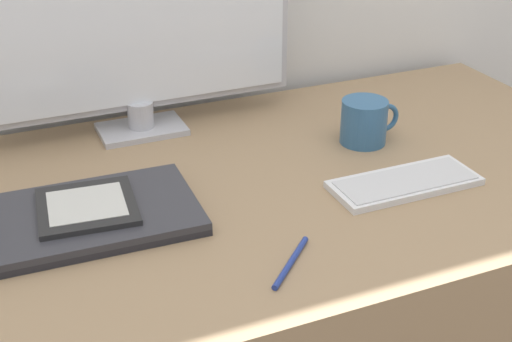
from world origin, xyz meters
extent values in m
cube|color=#B7B7BC|center=(-0.09, 0.42, 0.72)|extent=(0.17, 0.11, 0.01)
cylinder|color=#B7B7BC|center=(-0.09, 0.42, 0.75)|extent=(0.05, 0.05, 0.05)
cube|color=#B7B7BC|center=(-0.09, 0.43, 0.96)|extent=(0.64, 0.01, 0.40)
cube|color=white|center=(-0.09, 0.42, 0.96)|extent=(0.61, 0.01, 0.37)
cube|color=silver|center=(0.26, 0.03, 0.72)|extent=(0.26, 0.10, 0.01)
cube|color=silver|center=(0.26, 0.02, 0.73)|extent=(0.24, 0.09, 0.00)
cube|color=#232328|center=(-0.25, 0.12, 0.72)|extent=(0.33, 0.22, 0.01)
cube|color=#333338|center=(-0.25, 0.12, 0.73)|extent=(0.33, 0.22, 0.01)
cube|color=black|center=(-0.26, 0.12, 0.74)|extent=(0.16, 0.17, 0.01)
cube|color=beige|center=(-0.26, 0.12, 0.75)|extent=(0.13, 0.12, 0.00)
cylinder|color=#336089|center=(0.29, 0.21, 0.76)|extent=(0.09, 0.09, 0.09)
torus|color=#336089|center=(0.34, 0.21, 0.76)|extent=(0.06, 0.01, 0.06)
cylinder|color=navy|center=(-0.02, -0.11, 0.72)|extent=(0.10, 0.10, 0.01)
camera|label=1|loc=(-0.39, -0.86, 1.31)|focal=50.00mm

